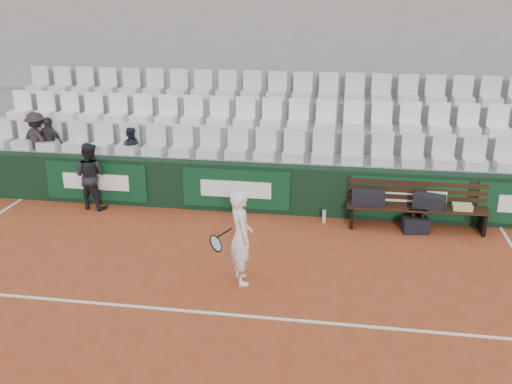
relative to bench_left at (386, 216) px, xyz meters
name	(u,v)px	position (x,y,z in m)	size (l,w,h in m)	color
ground	(200,312)	(-2.79, -3.56, -0.23)	(80.00, 80.00, 0.00)	#A44525
court_baseline	(200,312)	(-2.79, -3.56, -0.22)	(18.00, 0.06, 0.01)	white
back_barrier	(250,188)	(-2.73, 0.43, 0.28)	(18.00, 0.34, 1.00)	black
grandstand_tier_front	(252,178)	(-2.79, 1.06, 0.28)	(18.00, 0.95, 1.00)	gray
grandstand_tier_mid	(259,156)	(-2.79, 2.01, 0.50)	(18.00, 0.95, 1.45)	gray
grandstand_tier_back	(265,136)	(-2.79, 2.96, 0.72)	(18.00, 0.95, 1.90)	gray
grandstand_rear_wall	(268,81)	(-2.79, 3.59, 1.98)	(18.00, 0.30, 4.40)	gray
seat_row_front	(251,143)	(-2.79, 0.89, 1.09)	(11.90, 0.44, 0.63)	silver
seat_row_mid	(258,113)	(-2.79, 1.84, 1.54)	(11.90, 0.44, 0.63)	white
seat_row_back	(264,85)	(-2.79, 2.79, 1.99)	(11.90, 0.44, 0.63)	silver
bench_left	(386,216)	(0.00, 0.00, 0.00)	(1.50, 0.56, 0.45)	black
bench_right	(447,219)	(1.13, 0.03, 0.00)	(1.50, 0.56, 0.45)	black
sports_bag_left	(368,198)	(-0.36, 0.00, 0.36)	(0.63, 0.27, 0.27)	black
sports_bag_right	(429,201)	(0.77, -0.02, 0.36)	(0.57, 0.26, 0.26)	black
towel	(462,207)	(1.39, 0.00, 0.27)	(0.35, 0.25, 0.10)	#C5B77F
sports_bag_ground	(415,225)	(0.54, -0.19, -0.08)	(0.48, 0.29, 0.29)	black
water_bottle_near	(324,217)	(-1.18, 0.01, -0.09)	(0.07, 0.07, 0.26)	#AFBEC7
water_bottle_far	(416,227)	(0.56, -0.21, -0.11)	(0.07, 0.07, 0.24)	silver
tennis_player	(241,237)	(-2.37, -2.56, 0.54)	(0.78, 0.66, 1.52)	white
ball_kid	(90,176)	(-6.03, 0.08, 0.48)	(0.68, 0.53, 1.40)	black
spectator_a	(35,120)	(-7.61, 0.94, 1.40)	(0.81, 0.47, 1.26)	#292025
spectator_b	(48,123)	(-7.30, 0.94, 1.35)	(0.68, 0.28, 1.15)	#2F2B26
spectator_c	(129,130)	(-5.44, 0.94, 1.27)	(0.49, 0.38, 1.00)	black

